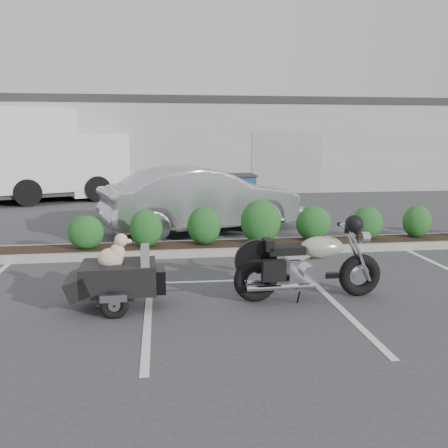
{
  "coord_description": "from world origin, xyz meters",
  "views": [
    {
      "loc": [
        -1.29,
        -7.49,
        2.41
      ],
      "look_at": [
        -0.1,
        1.31,
        0.75
      ],
      "focal_mm": 38.0,
      "sensor_mm": 36.0,
      "label": 1
    }
  ],
  "objects": [
    {
      "name": "ground",
      "position": [
        0.0,
        0.0,
        0.0
      ],
      "size": [
        90.0,
        90.0,
        0.0
      ],
      "primitive_type": "plane",
      "color": "#38383A",
      "rests_on": "ground"
    },
    {
      "name": "planter_kerb",
      "position": [
        1.0,
        2.2,
        0.07
      ],
      "size": [
        12.0,
        1.0,
        0.15
      ],
      "primitive_type": "cube",
      "color": "#9E9E93",
      "rests_on": "ground"
    },
    {
      "name": "building",
      "position": [
        0.0,
        17.0,
        2.0
      ],
      "size": [
        26.0,
        10.0,
        4.0
      ],
      "primitive_type": "cube",
      "color": "#9EA099",
      "rests_on": "ground"
    },
    {
      "name": "motorcycle",
      "position": [
        0.87,
        -0.94,
        0.52
      ],
      "size": [
        2.28,
        0.77,
        1.31
      ],
      "rotation": [
        0.0,
        0.0,
        0.02
      ],
      "color": "black",
      "rests_on": "ground"
    },
    {
      "name": "pet_trailer",
      "position": [
        -1.92,
        -0.91,
        0.46
      ],
      "size": [
        1.81,
        1.01,
        1.09
      ],
      "rotation": [
        0.0,
        0.0,
        0.02
      ],
      "color": "black",
      "rests_on": "ground"
    },
    {
      "name": "sedan",
      "position": [
        -0.24,
        4.32,
        0.82
      ],
      "size": [
        5.3,
        3.18,
        1.65
      ],
      "primitive_type": "imported",
      "rotation": [
        0.0,
        0.0,
        1.88
      ],
      "color": "#B0B0B7",
      "rests_on": "ground"
    },
    {
      "name": "dumpster",
      "position": [
        0.92,
        7.91,
        0.59
      ],
      "size": [
        1.77,
        1.21,
        1.16
      ],
      "rotation": [
        0.0,
        0.0,
        0.0
      ],
      "color": "navy",
      "rests_on": "ground"
    },
    {
      "name": "delivery_truck",
      "position": [
        -6.11,
        10.66,
        1.61
      ],
      "size": [
        7.69,
        4.88,
        3.36
      ],
      "rotation": [
        0.0,
        0.0,
        0.38
      ],
      "color": "silver",
      "rests_on": "ground"
    }
  ]
}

